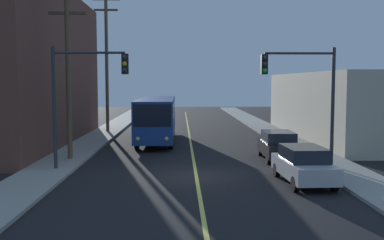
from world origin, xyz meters
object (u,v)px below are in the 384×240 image
Objects in this scene: utility_pole_near at (68,64)px; traffic_signal_left_corner at (85,84)px; city_bus at (157,117)px; parked_car_silver at (304,164)px; utility_pole_mid at (107,56)px; parked_car_black at (278,145)px; traffic_signal_right_corner at (303,84)px.

utility_pole_near reaches higher than traffic_signal_left_corner.
parked_car_silver is at bearing -64.01° from city_bus.
parked_car_black is at bearing -49.77° from utility_pole_mid.
utility_pole_mid is at bearing 126.46° from traffic_signal_right_corner.
traffic_signal_left_corner is at bearing -104.13° from city_bus.
city_bus is 12.19m from traffic_signal_left_corner.
traffic_signal_right_corner is (7.91, -11.36, 2.49)m from city_bus.
parked_car_silver is 0.38× the size of utility_pole_mid.
utility_pole_near is at bearing 117.44° from traffic_signal_left_corner.
traffic_signal_left_corner is (-10.24, -3.04, 3.46)m from parked_car_black.
parked_car_black is (7.33, -8.53, -0.98)m from city_bus.
traffic_signal_left_corner is at bearing -62.56° from utility_pole_near.
utility_pole_near is (-4.44, -8.63, 3.59)m from city_bus.
utility_pole_mid is (-0.15, 14.19, 1.23)m from utility_pole_near.
parked_car_silver is at bearing -91.90° from parked_car_black.
city_bus is at bearing -50.46° from utility_pole_mid.
utility_pole_near is 1.59× the size of traffic_signal_right_corner.
utility_pole_mid is 21.16m from traffic_signal_right_corner.
parked_car_silver is 1.01× the size of parked_car_black.
parked_car_silver is 24.04m from utility_pole_mid.
traffic_signal_right_corner is at bearing -78.38° from parked_car_black.
city_bus is 8.67m from utility_pole_mid.
utility_pole_mid is at bearing 90.60° from utility_pole_near.
parked_car_black is 0.74× the size of traffic_signal_right_corner.
city_bus is at bearing 115.99° from parked_car_silver.
traffic_signal_left_corner is (-2.91, -11.57, 2.49)m from city_bus.
parked_car_black is 0.74× the size of traffic_signal_left_corner.
utility_pole_near reaches higher than city_bus.
utility_pole_mid reaches higher than parked_car_black.
utility_pole_mid reaches higher than parked_car_silver.
utility_pole_near is at bearing -89.40° from utility_pole_mid.
utility_pole_near is (-11.56, 5.98, 4.57)m from parked_car_silver.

